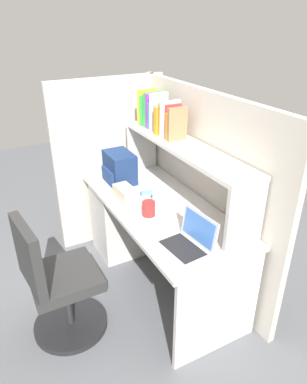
% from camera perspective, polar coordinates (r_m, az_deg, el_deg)
% --- Properties ---
extents(ground_plane, '(8.00, 8.00, 0.00)m').
position_cam_1_polar(ground_plane, '(3.10, 0.84, -13.94)').
color(ground_plane, '#595B60').
extents(desk, '(1.60, 0.70, 0.73)m').
position_cam_1_polar(desk, '(3.14, -2.52, -4.20)').
color(desk, silver).
rests_on(desk, ground_plane).
extents(cubicle_partition_rear, '(1.84, 0.05, 1.55)m').
position_cam_1_polar(cubicle_partition_rear, '(2.84, 7.69, 0.50)').
color(cubicle_partition_rear, '#BCB5A8').
rests_on(cubicle_partition_rear, ground_plane).
extents(cubicle_partition_left, '(0.05, 1.06, 1.55)m').
position_cam_1_polar(cubicle_partition_left, '(3.34, -6.87, 4.72)').
color(cubicle_partition_left, '#BCB5A8').
rests_on(cubicle_partition_left, ground_plane).
extents(overhead_hutch, '(1.44, 0.28, 0.45)m').
position_cam_1_polar(overhead_hutch, '(2.62, 4.86, 5.69)').
color(overhead_hutch, beige).
rests_on(overhead_hutch, desk).
extents(reference_books_on_shelf, '(0.54, 0.18, 0.30)m').
position_cam_1_polar(reference_books_on_shelf, '(2.84, 1.13, 12.23)').
color(reference_books_on_shelf, white).
rests_on(reference_books_on_shelf, overhead_hutch).
extents(laptop, '(0.33, 0.27, 0.22)m').
position_cam_1_polar(laptop, '(2.19, 5.79, -7.89)').
color(laptop, '#B7BABF').
rests_on(laptop, desk).
extents(backpack, '(0.30, 0.22, 0.26)m').
position_cam_1_polar(backpack, '(3.01, -5.57, 3.91)').
color(backpack, navy).
rests_on(backpack, desk).
extents(computer_mouse, '(0.08, 0.11, 0.03)m').
position_cam_1_polar(computer_mouse, '(2.80, -1.01, -0.28)').
color(computer_mouse, '#7299C6').
rests_on(computer_mouse, desk).
extents(paper_cup, '(0.08, 0.08, 0.10)m').
position_cam_1_polar(paper_cup, '(2.66, 0.64, -1.06)').
color(paper_cup, white).
rests_on(paper_cup, desk).
extents(tissue_box, '(0.23, 0.13, 0.10)m').
position_cam_1_polar(tissue_box, '(2.74, -4.55, -0.21)').
color(tissue_box, '#BFB299').
rests_on(tissue_box, desk).
extents(snack_canister, '(0.10, 0.10, 0.11)m').
position_cam_1_polar(snack_canister, '(2.52, -0.80, -2.68)').
color(snack_canister, maroon).
rests_on(snack_canister, desk).
extents(office_chair, '(0.52, 0.52, 0.93)m').
position_cam_1_polar(office_chair, '(2.53, -15.23, -14.55)').
color(office_chair, black).
rests_on(office_chair, ground_plane).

